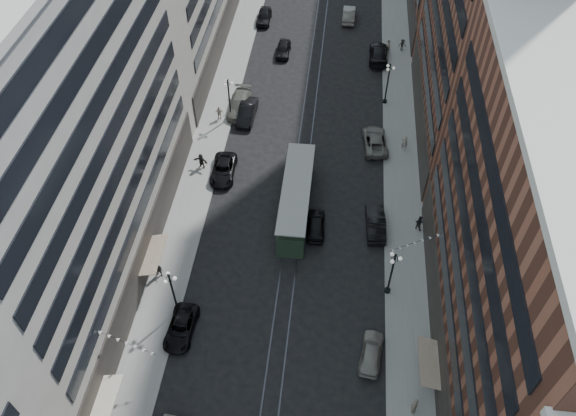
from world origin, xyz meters
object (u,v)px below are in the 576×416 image
at_px(lamppost_sw_far, 173,292).
at_px(car_11, 375,141).
at_px(car_8, 240,104).
at_px(pedestrian_9, 402,45).
at_px(pedestrian_2, 159,271).
at_px(pedestrian_5, 201,161).
at_px(car_extra_0, 316,225).
at_px(lamppost_sw_mid, 229,98).
at_px(pedestrian_7, 419,223).
at_px(lamppost_se_mid, 388,82).
at_px(car_9, 264,16).
at_px(lamppost_se_far, 392,272).
at_px(car_13, 283,49).
at_px(car_7, 223,170).
at_px(car_2, 181,328).
at_px(pedestrian_extra_1, 388,45).
at_px(pedestrian_8, 405,142).
at_px(car_4, 371,352).
at_px(pedestrian_4, 414,406).
at_px(car_12, 379,54).
at_px(car_10, 376,223).
at_px(car_extra_1, 247,112).
at_px(streetcar, 296,199).
at_px(pedestrian_6, 219,113).
at_px(car_14, 349,15).

relative_size(lamppost_sw_far, car_11, 0.98).
relative_size(car_8, pedestrian_9, 3.77).
distance_m(pedestrian_2, pedestrian_5, 14.75).
height_order(car_8, car_extra_0, car_8).
distance_m(lamppost_sw_mid, pedestrian_7, 26.40).
bearing_deg(lamppost_se_mid, car_9, 134.55).
xyz_separation_m(lamppost_se_far, car_13, (-13.70, 37.53, -2.34)).
relative_size(car_8, pedestrian_5, 3.28).
xyz_separation_m(lamppost_sw_mid, pedestrian_5, (-1.70, -8.79, -2.03)).
bearing_deg(lamppost_sw_far, car_7, 87.14).
bearing_deg(car_2, pedestrian_extra_1, 70.84).
bearing_deg(car_9, pedestrian_8, -53.51).
xyz_separation_m(car_4, pedestrian_8, (3.52, 26.18, 0.37)).
distance_m(pedestrian_4, car_12, 48.61).
bearing_deg(pedestrian_5, lamppost_se_mid, 50.16).
height_order(lamppost_se_mid, pedestrian_8, lamppost_se_mid).
distance_m(car_4, car_9, 54.71).
distance_m(car_10, car_extra_0, 5.92).
bearing_deg(pedestrian_8, car_extra_1, -10.44).
xyz_separation_m(car_2, car_12, (16.80, 43.58, 0.21)).
bearing_deg(car_11, pedestrian_2, 39.85).
bearing_deg(car_9, car_2, -90.45).
height_order(car_10, pedestrian_9, pedestrian_9).
xyz_separation_m(lamppost_se_mid, car_10, (-1.14, -20.48, -2.26)).
distance_m(pedestrian_2, car_12, 43.13).
bearing_deg(streetcar, lamppost_sw_far, -125.06).
xyz_separation_m(car_13, pedestrian_5, (-6.40, -23.33, 0.31)).
xyz_separation_m(lamppost_sw_mid, car_extra_1, (1.93, 0.37, -2.22)).
xyz_separation_m(car_8, car_9, (0.12, 21.02, -0.04)).
xyz_separation_m(pedestrian_2, car_extra_0, (13.92, 7.24, -0.23)).
distance_m(car_2, car_4, 16.16).
distance_m(streetcar, car_13, 28.79).
bearing_deg(car_2, pedestrian_6, 96.66).
bearing_deg(streetcar, car_7, 152.44).
bearing_deg(lamppost_se_mid, pedestrian_2, -126.27).
height_order(pedestrian_8, pedestrian_extra_1, pedestrian_8).
distance_m(car_13, pedestrian_7, 34.13).
bearing_deg(car_2, car_14, 79.33).
height_order(pedestrian_4, car_14, pedestrian_4).
bearing_deg(lamppost_sw_mid, car_14, 61.59).
relative_size(lamppost_se_mid, streetcar, 0.44).
bearing_deg(lamppost_se_mid, streetcar, -115.97).
height_order(lamppost_sw_far, car_10, lamppost_sw_far).
bearing_deg(car_extra_1, car_10, -44.08).
bearing_deg(car_14, pedestrian_2, 72.63).
bearing_deg(streetcar, lamppost_sw_mid, 123.52).
relative_size(lamppost_sw_far, pedestrian_7, 3.13).
bearing_deg(pedestrian_5, pedestrian_extra_1, 66.71).
relative_size(lamppost_se_mid, pedestrian_2, 3.33).
height_order(pedestrian_9, car_extra_0, pedestrian_9).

